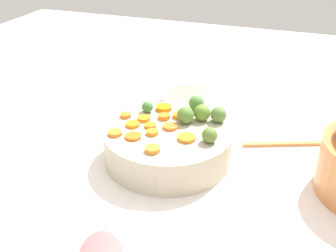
% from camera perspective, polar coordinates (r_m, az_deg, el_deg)
% --- Properties ---
extents(tabletop, '(2.40, 2.40, 0.02)m').
position_cam_1_polar(tabletop, '(1.00, 0.20, -4.23)').
color(tabletop, white).
rests_on(tabletop, ground).
extents(serving_bowl_carrots, '(0.30, 0.30, 0.08)m').
position_cam_1_polar(serving_bowl_carrots, '(0.95, 0.00, -2.61)').
color(serving_bowl_carrots, '#B7AE93').
rests_on(serving_bowl_carrots, tabletop).
extents(carrot_slice_0, '(0.05, 0.05, 0.01)m').
position_cam_1_polar(carrot_slice_0, '(1.02, -0.55, 2.57)').
color(carrot_slice_0, orange).
rests_on(carrot_slice_0, serving_bowl_carrots).
extents(carrot_slice_1, '(0.04, 0.04, 0.01)m').
position_cam_1_polar(carrot_slice_1, '(0.92, -7.40, -0.98)').
color(carrot_slice_1, orange).
rests_on(carrot_slice_1, serving_bowl_carrots).
extents(carrot_slice_2, '(0.04, 0.04, 0.01)m').
position_cam_1_polar(carrot_slice_2, '(0.85, -2.17, -3.29)').
color(carrot_slice_2, orange).
rests_on(carrot_slice_2, serving_bowl_carrots).
extents(carrot_slice_3, '(0.03, 0.03, 0.01)m').
position_cam_1_polar(carrot_slice_3, '(0.94, -2.49, 0.04)').
color(carrot_slice_3, orange).
rests_on(carrot_slice_3, serving_bowl_carrots).
extents(carrot_slice_4, '(0.05, 0.05, 0.01)m').
position_cam_1_polar(carrot_slice_4, '(0.89, 2.63, -1.68)').
color(carrot_slice_4, orange).
rests_on(carrot_slice_4, serving_bowl_carrots).
extents(carrot_slice_5, '(0.05, 0.05, 0.01)m').
position_cam_1_polar(carrot_slice_5, '(0.94, 0.36, -0.09)').
color(carrot_slice_5, orange).
rests_on(carrot_slice_5, serving_bowl_carrots).
extents(carrot_slice_6, '(0.04, 0.04, 0.01)m').
position_cam_1_polar(carrot_slice_6, '(0.95, -4.96, 0.21)').
color(carrot_slice_6, orange).
rests_on(carrot_slice_6, serving_bowl_carrots).
extents(carrot_slice_7, '(0.04, 0.04, 0.01)m').
position_cam_1_polar(carrot_slice_7, '(0.98, 1.68, 1.50)').
color(carrot_slice_7, orange).
rests_on(carrot_slice_7, serving_bowl_carrots).
extents(carrot_slice_8, '(0.04, 0.04, 0.01)m').
position_cam_1_polar(carrot_slice_8, '(0.90, -4.89, -1.47)').
color(carrot_slice_8, orange).
rests_on(carrot_slice_8, serving_bowl_carrots).
extents(carrot_slice_9, '(0.04, 0.04, 0.01)m').
position_cam_1_polar(carrot_slice_9, '(0.99, -5.86, 1.59)').
color(carrot_slice_9, orange).
rests_on(carrot_slice_9, serving_bowl_carrots).
extents(carrot_slice_10, '(0.03, 0.03, 0.01)m').
position_cam_1_polar(carrot_slice_10, '(0.91, -2.21, -0.90)').
color(carrot_slice_10, orange).
rests_on(carrot_slice_10, serving_bowl_carrots).
extents(carrot_slice_11, '(0.04, 0.04, 0.01)m').
position_cam_1_polar(carrot_slice_11, '(0.98, -3.28, 1.18)').
color(carrot_slice_11, orange).
rests_on(carrot_slice_11, serving_bowl_carrots).
extents(carrot_slice_12, '(0.03, 0.03, 0.01)m').
position_cam_1_polar(carrot_slice_12, '(0.98, -0.53, 1.33)').
color(carrot_slice_12, orange).
rests_on(carrot_slice_12, serving_bowl_carrots).
extents(brussels_sprout_0, '(0.03, 0.03, 0.03)m').
position_cam_1_polar(brussels_sprout_0, '(0.88, 5.87, -1.28)').
color(brussels_sprout_0, '#5B7A31').
rests_on(brussels_sprout_0, serving_bowl_carrots).
extents(brussels_sprout_1, '(0.04, 0.04, 0.04)m').
position_cam_1_polar(brussels_sprout_1, '(1.01, 3.99, 3.22)').
color(brussels_sprout_1, '#497C37').
rests_on(brussels_sprout_1, serving_bowl_carrots).
extents(brussels_sprout_2, '(0.03, 0.03, 0.03)m').
position_cam_1_polar(brussels_sprout_2, '(1.01, -2.91, 2.71)').
color(brussels_sprout_2, '#43803D').
rests_on(brussels_sprout_2, serving_bowl_carrots).
extents(brussels_sprout_3, '(0.04, 0.04, 0.04)m').
position_cam_1_polar(brussels_sprout_3, '(0.96, 7.10, 1.61)').
color(brussels_sprout_3, '#547E36').
rests_on(brussels_sprout_3, serving_bowl_carrots).
extents(brussels_sprout_4, '(0.04, 0.04, 0.04)m').
position_cam_1_polar(brussels_sprout_4, '(0.95, 2.46, 1.54)').
color(brussels_sprout_4, '#568036').
rests_on(brussels_sprout_4, serving_bowl_carrots).
extents(brussels_sprout_5, '(0.04, 0.04, 0.04)m').
position_cam_1_polar(brussels_sprout_5, '(0.97, 4.80, 1.88)').
color(brussels_sprout_5, olive).
rests_on(brussels_sprout_5, serving_bowl_carrots).
extents(wooden_spoon, '(0.14, 0.28, 0.01)m').
position_cam_1_polar(wooden_spoon, '(1.10, 21.16, -2.21)').
color(wooden_spoon, '#BA7C43').
rests_on(wooden_spoon, tabletop).
extents(casserole_dish, '(0.19, 0.19, 0.10)m').
position_cam_1_polar(casserole_dish, '(1.22, 3.81, 5.34)').
color(casserole_dish, white).
rests_on(casserole_dish, tabletop).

